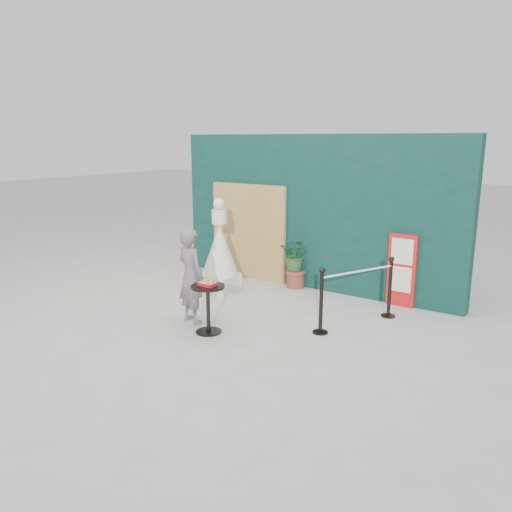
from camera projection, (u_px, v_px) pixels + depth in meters
name	position (u px, v px, depth m)	size (l,w,h in m)	color
ground	(211.00, 335.00, 7.60)	(60.00, 60.00, 0.00)	#ADAAA5
back_wall	(313.00, 212.00, 9.78)	(6.00, 0.30, 3.00)	#092929
bamboo_fence	(248.00, 232.00, 10.50)	(1.80, 0.08, 2.00)	tan
woman	(191.00, 276.00, 7.96)	(0.57, 0.37, 1.55)	#6A5B63
menu_board	(401.00, 271.00, 8.76)	(0.50, 0.07, 1.30)	red
statue	(220.00, 254.00, 9.64)	(0.71, 0.71, 1.82)	silver
cafe_table	(208.00, 301.00, 7.58)	(0.52, 0.52, 0.75)	black
food_basket	(208.00, 283.00, 7.51)	(0.26, 0.19, 0.11)	#B41325
planter	(296.00, 259.00, 9.89)	(0.59, 0.51, 1.01)	brown
stanchion_barrier	(357.00, 295.00, 7.91)	(0.84, 1.54, 1.03)	black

